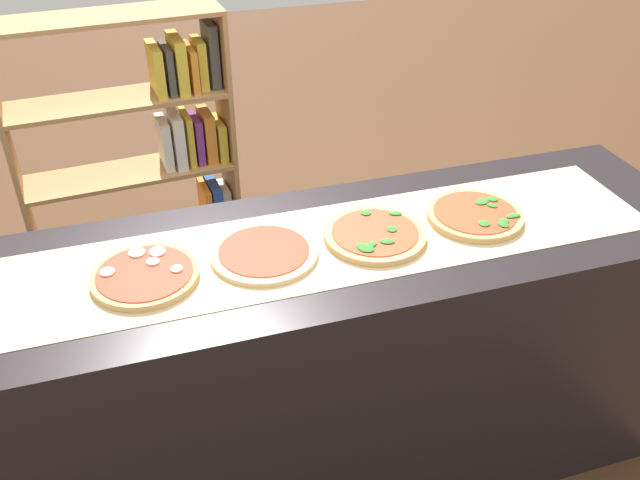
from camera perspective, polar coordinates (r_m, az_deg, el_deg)
ground_plane at (r=2.59m, az=0.00°, el=-18.10°), size 12.00×12.00×0.00m
counter at (r=2.24m, az=0.00°, el=-10.58°), size 2.36×0.66×0.95m
parchment_paper at (r=1.94m, az=0.00°, el=-0.47°), size 1.99×0.41×0.00m
pizza_mozzarella_0 at (r=1.86m, az=-14.49°, el=-2.88°), size 0.29×0.29×0.03m
pizza_plain_1 at (r=1.90m, az=-4.75°, el=-0.99°), size 0.30×0.30×0.02m
pizza_spinach_2 at (r=1.97m, az=4.64°, el=0.45°), size 0.30×0.30×0.03m
pizza_spinach_3 at (r=2.11m, az=12.93°, el=2.02°), size 0.29×0.29×0.03m
bookshelf at (r=3.04m, az=-13.31°, el=5.97°), size 0.91×0.33×1.33m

